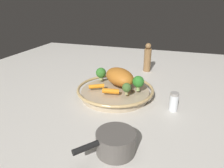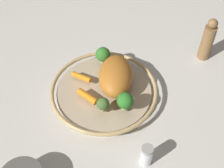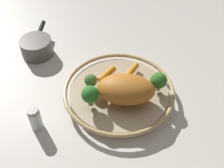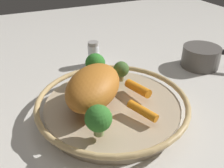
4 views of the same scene
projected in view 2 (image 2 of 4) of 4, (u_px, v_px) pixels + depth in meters
name	position (u px, v px, depth m)	size (l,w,h in m)	color
ground_plane	(104.00, 96.00, 1.02)	(1.95, 1.95, 0.00)	beige
serving_bowl	(104.00, 92.00, 1.01)	(0.34, 0.34, 0.04)	tan
roast_chicken_piece	(116.00, 76.00, 0.98)	(0.17, 0.11, 0.08)	#BA6D25
baby_carrot_right	(88.00, 97.00, 0.96)	(0.02, 0.02, 0.07)	orange
baby_carrot_center	(82.00, 77.00, 1.01)	(0.02, 0.02, 0.07)	orange
broccoli_floret_small	(124.00, 101.00, 0.91)	(0.05, 0.05, 0.07)	#94AD66
broccoli_floret_edge	(103.00, 104.00, 0.91)	(0.04, 0.04, 0.05)	tan
broccoli_floret_large	(103.00, 55.00, 1.04)	(0.05, 0.05, 0.06)	#97A966
salt_shaker	(147.00, 155.00, 0.85)	(0.03, 0.03, 0.08)	silver
pepper_mill	(208.00, 40.00, 1.08)	(0.04, 0.04, 0.17)	olive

